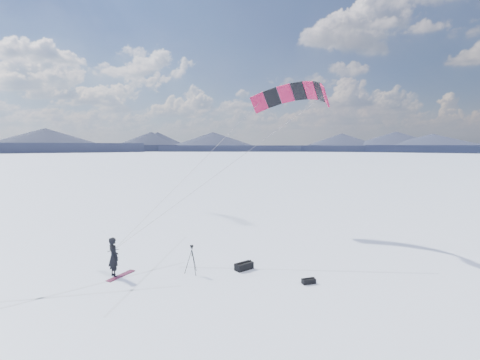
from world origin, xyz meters
TOP-DOWN VIEW (x-y plane):
  - ground at (0.00, 0.00)m, footprint 1800.00×1800.00m
  - horizon_hills at (-0.00, 0.00)m, footprint 704.00×704.00m
  - snow_tracks at (-1.98, 0.09)m, footprint 13.93×9.84m
  - snowkiter at (-2.30, 2.61)m, footprint 0.56×0.75m
  - snowboard at (-2.03, 2.46)m, footprint 1.51×1.07m
  - tripod at (0.94, 0.93)m, footprint 0.67×0.59m
  - gear_bag_a at (3.33, -0.01)m, footprint 0.96×0.51m
  - gear_bag_b at (4.78, -3.04)m, footprint 0.65×0.44m
  - power_kite at (11.05, 5.16)m, footprint 14.70×6.56m

SIDE VIEW (x-z plane):
  - ground at x=0.00m, z-range 0.00..0.00m
  - snowkiter at x=-2.30m, z-range -0.94..0.94m
  - snow_tracks at x=-1.98m, z-range 0.00..0.01m
  - snowboard at x=-2.03m, z-range 0.00..0.04m
  - gear_bag_b at x=4.78m, z-range -0.02..0.26m
  - gear_bag_a at x=3.33m, z-range -0.02..0.39m
  - tripod at x=0.94m, z-range 0.20..1.61m
  - horizon_hills at x=0.00m, z-range -0.69..9.04m
  - power_kite at x=11.05m, z-range 4.98..14.41m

